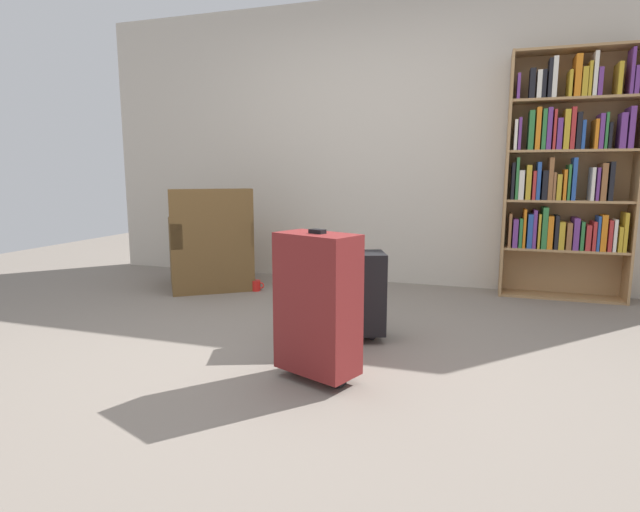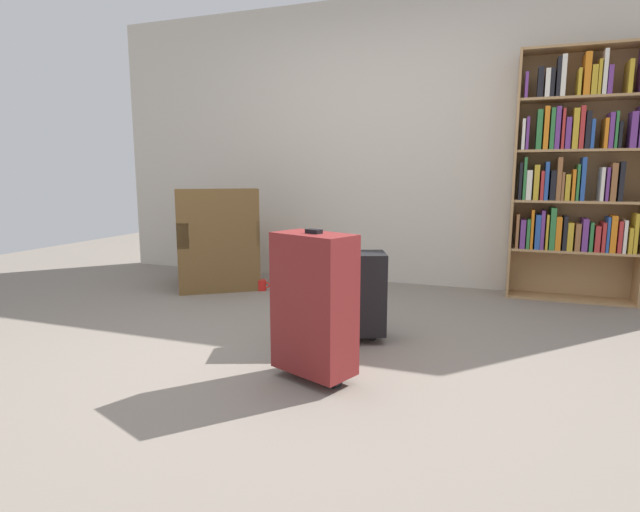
# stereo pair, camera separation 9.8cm
# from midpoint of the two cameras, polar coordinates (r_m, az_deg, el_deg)

# --- Properties ---
(ground_plane) EXTENTS (9.90, 9.90, 0.00)m
(ground_plane) POSITION_cam_midpoint_polar(r_m,az_deg,el_deg) (2.95, -2.14, -11.19)
(ground_plane) COLOR slate
(back_wall) EXTENTS (5.65, 0.10, 2.60)m
(back_wall) POSITION_cam_midpoint_polar(r_m,az_deg,el_deg) (4.88, 7.84, 12.38)
(back_wall) COLOR beige
(back_wall) RESTS_ON ground
(bookshelf) EXTENTS (0.98, 0.27, 1.99)m
(bookshelf) POSITION_cam_midpoint_polar(r_m,az_deg,el_deg) (4.59, 27.35, 8.54)
(bookshelf) COLOR #A87F51
(bookshelf) RESTS_ON ground
(armchair) EXTENTS (0.98, 0.98, 0.90)m
(armchair) POSITION_cam_midpoint_polar(r_m,az_deg,el_deg) (4.72, -10.93, 0.43)
(armchair) COLOR brown
(armchair) RESTS_ON ground
(mug) EXTENTS (0.12, 0.08, 0.10)m
(mug) POSITION_cam_midpoint_polar(r_m,az_deg,el_deg) (4.53, -5.93, -3.28)
(mug) COLOR red
(mug) RESTS_ON ground
(suitcase_black) EXTENTS (0.53, 0.40, 0.57)m
(suitcase_black) POSITION_cam_midpoint_polar(r_m,az_deg,el_deg) (3.14, 3.86, -4.18)
(suitcase_black) COLOR black
(suitcase_black) RESTS_ON ground
(suitcase_dark_red) EXTENTS (0.46, 0.36, 0.76)m
(suitcase_dark_red) POSITION_cam_midpoint_polar(r_m,az_deg,el_deg) (2.51, 0.44, -5.36)
(suitcase_dark_red) COLOR maroon
(suitcase_dark_red) RESTS_ON ground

